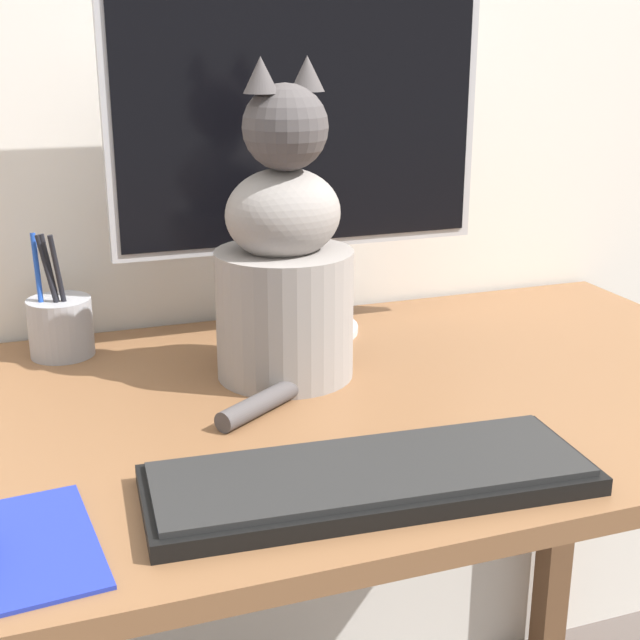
% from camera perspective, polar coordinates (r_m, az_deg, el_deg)
% --- Properties ---
extents(desk, '(1.28, 0.69, 0.75)m').
position_cam_1_polar(desk, '(1.12, -0.74, -10.15)').
color(desk, brown).
rests_on(desk, ground_plane).
extents(monitor, '(0.53, 0.17, 0.48)m').
position_cam_1_polar(monitor, '(1.26, -1.31, 11.28)').
color(monitor, '#B2B2B7').
rests_on(monitor, desk).
extents(keyboard, '(0.45, 0.18, 0.02)m').
position_cam_1_polar(keyboard, '(0.88, 3.22, -10.05)').
color(keyboard, black).
rests_on(keyboard, desk).
extents(cat, '(0.23, 0.26, 0.40)m').
position_cam_1_polar(cat, '(1.11, -2.45, 3.56)').
color(cat, gray).
rests_on(cat, desk).
extents(pen_cup, '(0.09, 0.09, 0.17)m').
position_cam_1_polar(pen_cup, '(1.26, -16.28, -0.33)').
color(pen_cup, '#99999E').
rests_on(pen_cup, desk).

